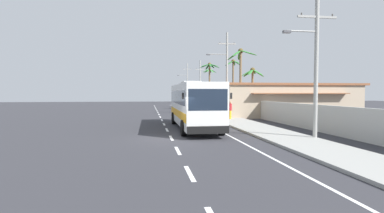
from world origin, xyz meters
name	(u,v)px	position (x,y,z in m)	size (l,w,h in m)	color
ground_plane	(171,139)	(0.00, 0.00, 0.00)	(160.00, 160.00, 0.00)	#303035
sidewalk_kerb	(234,121)	(6.80, 10.00, 0.07)	(3.20, 90.00, 0.14)	#999993
lane_markings	(182,118)	(2.37, 14.79, 0.00)	(3.91, 71.00, 0.01)	white
boundary_wall	(257,109)	(10.60, 14.00, 0.95)	(0.24, 60.00, 1.91)	#B2B2AD
coach_bus_foreground	(193,104)	(2.08, 4.94, 1.91)	(3.00, 11.62, 3.68)	silver
motorcycle_beside_bus	(201,112)	(4.43, 14.48, 0.67)	(0.56, 1.96, 1.66)	black
pedestrian_near_kerb	(230,110)	(6.78, 11.23, 1.07)	(0.36, 0.36, 1.77)	gold
pedestrian_midwalk	(208,107)	(5.81, 17.56, 1.06)	(0.36, 0.36, 1.75)	#2D7A47
pedestrian_far_walk	(204,105)	(6.04, 21.56, 1.08)	(0.36, 0.36, 1.78)	navy
utility_pole_nearest	(315,62)	(8.24, -1.60, 4.53)	(3.27, 0.24, 8.46)	#9E9E99
utility_pole_mid	(226,71)	(8.25, 18.30, 5.43)	(3.70, 0.24, 10.23)	#9E9E99
utility_pole_far	(200,83)	(8.48, 38.20, 4.61)	(1.87, 0.24, 8.93)	#9E9E99
utility_pole_distant	(187,82)	(8.58, 58.10, 5.49)	(3.71, 0.24, 10.39)	#9E9E99
palm_nearest	(210,74)	(8.61, 30.12, 5.81)	(3.36, 3.38, 7.71)	brown
palm_second	(253,79)	(10.61, 15.42, 4.33)	(2.91, 2.90, 5.70)	brown
palm_third	(210,80)	(10.54, 39.41, 5.35)	(2.93, 2.83, 7.68)	brown
palm_fourth	(241,67)	(8.38, 12.92, 5.50)	(3.16, 3.50, 7.48)	brown
palm_farthest	(233,74)	(10.85, 24.17, 5.50)	(2.52, 2.67, 7.61)	brown
roadside_building	(287,100)	(14.88, 15.52, 1.94)	(16.59, 7.02, 3.84)	tan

